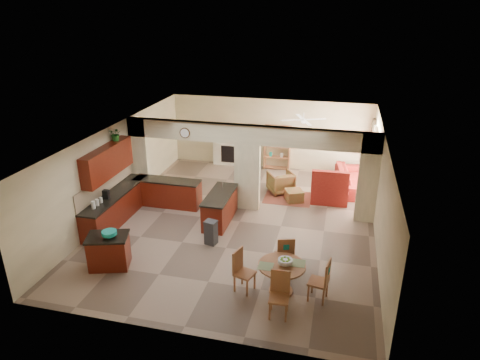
% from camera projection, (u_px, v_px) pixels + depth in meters
% --- Properties ---
extents(floor, '(10.00, 10.00, 0.00)m').
position_uv_depth(floor, '(240.00, 221.00, 13.18)').
color(floor, gray).
rests_on(floor, ground).
extents(ceiling, '(10.00, 10.00, 0.00)m').
position_uv_depth(ceiling, '(240.00, 134.00, 12.12)').
color(ceiling, white).
rests_on(ceiling, wall_back).
extents(wall_back, '(8.00, 0.00, 8.00)m').
position_uv_depth(wall_back, '(270.00, 134.00, 17.14)').
color(wall_back, beige).
rests_on(wall_back, floor).
extents(wall_front, '(8.00, 0.00, 8.00)m').
position_uv_depth(wall_front, '(177.00, 275.00, 8.16)').
color(wall_front, beige).
rests_on(wall_front, floor).
extents(wall_left, '(0.00, 10.00, 10.00)m').
position_uv_depth(wall_left, '(117.00, 168.00, 13.53)').
color(wall_left, beige).
rests_on(wall_left, floor).
extents(wall_right, '(0.00, 10.00, 10.00)m').
position_uv_depth(wall_right, '(381.00, 193.00, 11.77)').
color(wall_right, beige).
rests_on(wall_right, floor).
extents(partition_left_pier, '(0.60, 0.25, 2.80)m').
position_uv_depth(partition_left_pier, '(140.00, 159.00, 14.37)').
color(partition_left_pier, beige).
rests_on(partition_left_pier, floor).
extents(partition_center_pier, '(0.80, 0.25, 2.20)m').
position_uv_depth(partition_center_pier, '(247.00, 177.00, 13.66)').
color(partition_center_pier, beige).
rests_on(partition_center_pier, floor).
extents(partition_right_pier, '(0.60, 0.25, 2.80)m').
position_uv_depth(partition_right_pier, '(368.00, 178.00, 12.73)').
color(partition_right_pier, beige).
rests_on(partition_right_pier, floor).
extents(partition_header, '(8.00, 0.25, 0.60)m').
position_uv_depth(partition_header, '(248.00, 134.00, 13.13)').
color(partition_header, beige).
rests_on(partition_header, partition_center_pier).
extents(kitchen_counter, '(2.52, 3.29, 1.48)m').
position_uv_depth(kitchen_counter, '(138.00, 200.00, 13.50)').
color(kitchen_counter, '#481308').
rests_on(kitchen_counter, floor).
extents(upper_cabinets, '(0.35, 2.40, 0.90)m').
position_uv_depth(upper_cabinets, '(108.00, 161.00, 12.58)').
color(upper_cabinets, '#481308').
rests_on(upper_cabinets, wall_left).
extents(peninsula, '(0.70, 1.85, 0.91)m').
position_uv_depth(peninsula, '(220.00, 208.00, 13.04)').
color(peninsula, '#481308').
rests_on(peninsula, floor).
extents(wall_clock, '(0.34, 0.03, 0.34)m').
position_uv_depth(wall_clock, '(185.00, 133.00, 13.46)').
color(wall_clock, '#4E331A').
rests_on(wall_clock, partition_header).
extents(rug, '(1.60, 1.30, 0.01)m').
position_uv_depth(rug, '(288.00, 198.00, 14.80)').
color(rug, brown).
rests_on(rug, floor).
extents(fireplace, '(1.60, 0.35, 1.20)m').
position_uv_depth(fireplace, '(230.00, 151.00, 17.64)').
color(fireplace, white).
rests_on(fireplace, floor).
extents(shelving_unit, '(1.00, 0.32, 1.80)m').
position_uv_depth(shelving_unit, '(277.00, 148.00, 17.09)').
color(shelving_unit, brown).
rests_on(shelving_unit, floor).
extents(window_a, '(0.02, 0.90, 1.90)m').
position_uv_depth(window_a, '(375.00, 170.00, 13.92)').
color(window_a, white).
rests_on(window_a, wall_right).
extents(window_b, '(0.02, 0.90, 1.90)m').
position_uv_depth(window_b, '(373.00, 154.00, 15.44)').
color(window_b, white).
rests_on(window_b, wall_right).
extents(glazed_door, '(0.02, 0.70, 2.10)m').
position_uv_depth(glazed_door, '(373.00, 166.00, 14.74)').
color(glazed_door, white).
rests_on(glazed_door, wall_right).
extents(drape_a_left, '(0.10, 0.28, 2.30)m').
position_uv_depth(drape_a_left, '(374.00, 177.00, 13.39)').
color(drape_a_left, '#401919').
rests_on(drape_a_left, wall_right).
extents(drape_a_right, '(0.10, 0.28, 2.30)m').
position_uv_depth(drape_a_right, '(373.00, 164.00, 14.47)').
color(drape_a_right, '#401919').
rests_on(drape_a_right, wall_right).
extents(drape_b_left, '(0.10, 0.28, 2.30)m').
position_uv_depth(drape_b_left, '(372.00, 159.00, 14.91)').
color(drape_b_left, '#401919').
rests_on(drape_b_left, wall_right).
extents(drape_b_right, '(0.10, 0.28, 2.30)m').
position_uv_depth(drape_b_right, '(371.00, 149.00, 15.99)').
color(drape_b_right, '#401919').
rests_on(drape_b_right, wall_right).
extents(ceiling_fan, '(1.00, 1.00, 0.10)m').
position_uv_depth(ceiling_fan, '(303.00, 120.00, 14.58)').
color(ceiling_fan, white).
rests_on(ceiling_fan, ceiling).
extents(kitchen_island, '(1.17, 0.99, 0.87)m').
position_uv_depth(kitchen_island, '(109.00, 251.00, 10.77)').
color(kitchen_island, '#481308').
rests_on(kitchen_island, floor).
extents(teal_bowl, '(0.37, 0.37, 0.17)m').
position_uv_depth(teal_bowl, '(109.00, 234.00, 10.52)').
color(teal_bowl, teal).
rests_on(teal_bowl, kitchen_island).
extents(trash_can, '(0.36, 0.32, 0.65)m').
position_uv_depth(trash_can, '(211.00, 233.00, 11.84)').
color(trash_can, '#2D2D2F').
rests_on(trash_can, floor).
extents(dining_table, '(1.09, 1.09, 0.74)m').
position_uv_depth(dining_table, '(281.00, 274.00, 9.76)').
color(dining_table, brown).
rests_on(dining_table, floor).
extents(fruit_bowl, '(0.33, 0.33, 0.18)m').
position_uv_depth(fruit_bowl, '(285.00, 262.00, 9.62)').
color(fruit_bowl, '#5FA924').
rests_on(fruit_bowl, dining_table).
extents(sofa, '(2.57, 1.26, 0.72)m').
position_uv_depth(sofa, '(351.00, 179.00, 15.42)').
color(sofa, maroon).
rests_on(sofa, floor).
extents(chaise, '(1.24, 1.03, 0.48)m').
position_uv_depth(chaise, '(329.00, 194.00, 14.52)').
color(chaise, maroon).
rests_on(chaise, floor).
extents(armchair, '(1.12, 1.13, 0.76)m').
position_uv_depth(armchair, '(281.00, 182.00, 15.11)').
color(armchair, maroon).
rests_on(armchair, floor).
extents(ottoman, '(0.72, 0.72, 0.39)m').
position_uv_depth(ottoman, '(294.00, 196.00, 14.48)').
color(ottoman, maroon).
rests_on(ottoman, floor).
extents(plant, '(0.40, 0.35, 0.42)m').
position_uv_depth(plant, '(116.00, 134.00, 12.89)').
color(plant, '#1C5015').
rests_on(plant, upper_cabinets).
extents(chair_north, '(0.53, 0.53, 1.02)m').
position_uv_depth(chair_north, '(285.00, 254.00, 10.43)').
color(chair_north, brown).
rests_on(chair_north, floor).
extents(chair_east, '(0.49, 0.49, 1.02)m').
position_uv_depth(chair_east, '(322.00, 279.00, 9.47)').
color(chair_east, brown).
rests_on(chair_east, floor).
extents(chair_south, '(0.44, 0.44, 1.02)m').
position_uv_depth(chair_south, '(280.00, 292.00, 9.06)').
color(chair_south, brown).
rests_on(chair_south, floor).
extents(chair_west, '(0.53, 0.53, 1.02)m').
position_uv_depth(chair_west, '(242.00, 269.00, 9.85)').
color(chair_west, brown).
rests_on(chair_west, floor).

